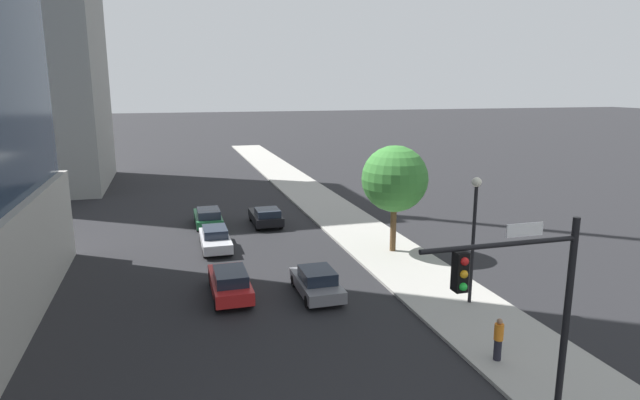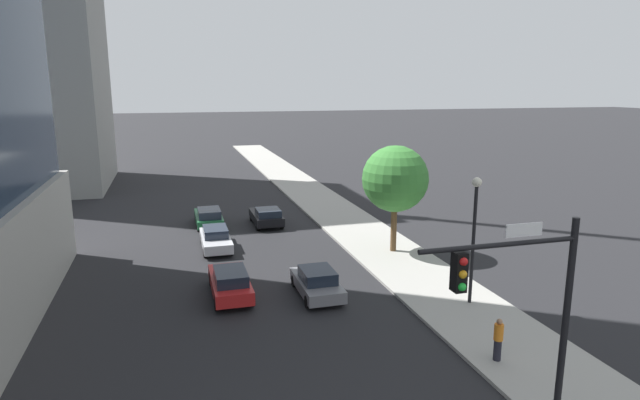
{
  "view_description": "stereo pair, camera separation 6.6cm",
  "coord_description": "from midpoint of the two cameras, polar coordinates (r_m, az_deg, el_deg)",
  "views": [
    {
      "loc": [
        -4.68,
        -8.73,
        9.96
      ],
      "look_at": [
        1.47,
        12.75,
        5.14
      ],
      "focal_mm": 29.84,
      "sensor_mm": 36.0,
      "label": 1
    },
    {
      "loc": [
        -4.61,
        -8.75,
        9.96
      ],
      "look_at": [
        1.47,
        12.75,
        5.14
      ],
      "focal_mm": 29.84,
      "sensor_mm": 36.0,
      "label": 2
    }
  ],
  "objects": [
    {
      "name": "sidewalk",
      "position": [
        32.82,
        7.19,
        -5.45
      ],
      "size": [
        4.61,
        120.0,
        0.15
      ],
      "primitive_type": "cube",
      "color": "#9E9B93",
      "rests_on": "ground"
    },
    {
      "name": "traffic_light_pole",
      "position": [
        15.57,
        21.04,
        -9.41
      ],
      "size": [
        4.74,
        0.48,
        6.32
      ],
      "color": "black",
      "rests_on": "sidewalk"
    },
    {
      "name": "street_lamp",
      "position": [
        24.78,
        16.31,
        -2.28
      ],
      "size": [
        0.44,
        0.44,
        5.86
      ],
      "color": "black",
      "rests_on": "sidewalk"
    },
    {
      "name": "street_tree",
      "position": [
        31.67,
        8.12,
        2.25
      ],
      "size": [
        3.94,
        3.94,
        6.4
      ],
      "color": "brown",
      "rests_on": "sidewalk"
    },
    {
      "name": "car_gray",
      "position": [
        25.91,
        -0.26,
        -8.82
      ],
      "size": [
        1.8,
        4.04,
        1.37
      ],
      "color": "slate",
      "rests_on": "ground"
    },
    {
      "name": "car_silver",
      "position": [
        33.67,
        -11.07,
        -4.05
      ],
      "size": [
        1.73,
        4.51,
        1.36
      ],
      "color": "#B7B7BC",
      "rests_on": "ground"
    },
    {
      "name": "car_black",
      "position": [
        38.69,
        -5.7,
        -1.73
      ],
      "size": [
        1.94,
        4.13,
        1.38
      ],
      "color": "black",
      "rests_on": "ground"
    },
    {
      "name": "car_red",
      "position": [
        26.1,
        -9.54,
        -8.68
      ],
      "size": [
        1.75,
        4.5,
        1.45
      ],
      "color": "red",
      "rests_on": "ground"
    },
    {
      "name": "car_green",
      "position": [
        39.18,
        -11.79,
        -1.77
      ],
      "size": [
        1.83,
        4.42,
        1.38
      ],
      "color": "#1E6638",
      "rests_on": "ground"
    },
    {
      "name": "pedestrian_orange_shirt",
      "position": [
        20.92,
        18.65,
        -13.96
      ],
      "size": [
        0.34,
        0.34,
        1.61
      ],
      "color": "black",
      "rests_on": "sidewalk"
    }
  ]
}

